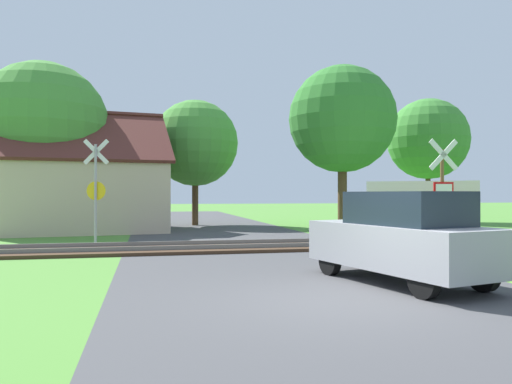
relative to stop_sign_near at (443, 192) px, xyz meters
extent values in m
plane|color=#4C8433|center=(-4.87, -4.75, -1.79)|extent=(160.00, 160.00, 0.00)
cube|color=#424244|center=(-4.87, -2.75, -1.79)|extent=(7.58, 80.00, 0.01)
cube|color=#422D1E|center=(-4.87, 3.16, -1.74)|extent=(60.00, 2.60, 0.10)
cube|color=slate|center=(-4.87, 3.88, -1.63)|extent=(60.00, 0.08, 0.12)
cube|color=slate|center=(-4.87, 2.44, -1.63)|extent=(60.00, 0.08, 0.12)
cylinder|color=brown|center=(0.00, 0.03, -0.31)|extent=(0.10, 0.10, 2.96)
cube|color=red|center=(0.00, -0.04, -0.03)|extent=(0.60, 0.03, 0.60)
cube|color=white|center=(0.00, -0.06, -0.03)|extent=(0.49, 0.02, 0.49)
cube|color=white|center=(0.00, -0.04, 1.02)|extent=(0.88, 0.04, 0.88)
cube|color=white|center=(0.00, -0.04, 1.02)|extent=(0.88, 0.04, 0.88)
cylinder|color=#9E9EA5|center=(-9.68, 5.25, -0.08)|extent=(0.09, 0.09, 3.41)
cube|color=white|center=(-9.67, 5.31, 1.37)|extent=(0.86, 0.21, 0.88)
cube|color=white|center=(-9.67, 5.31, 1.37)|extent=(0.86, 0.21, 0.88)
cylinder|color=yellow|center=(-9.67, 5.31, 0.05)|extent=(0.63, 0.16, 0.64)
cube|color=#C6B293|center=(-11.01, 12.31, -0.17)|extent=(8.06, 7.31, 3.23)
cube|color=#562823|center=(-10.79, 10.73, 2.59)|extent=(8.04, 4.61, 2.65)
cube|color=#562823|center=(-11.22, 13.90, 2.59)|extent=(8.04, 4.61, 2.65)
cube|color=brown|center=(-9.03, 12.58, 2.90)|extent=(0.56, 0.56, 1.10)
cylinder|color=#513823|center=(8.95, 15.41, -0.15)|extent=(0.31, 0.31, 3.27)
sphere|color=#3D8433|center=(8.95, 15.41, 3.34)|extent=(4.95, 4.95, 4.95)
cylinder|color=#513823|center=(1.86, 11.81, -0.02)|extent=(0.47, 0.47, 3.53)
sphere|color=#337A2D|center=(1.86, 11.81, 3.81)|extent=(5.51, 5.51, 5.51)
cylinder|color=#513823|center=(-12.72, 12.38, -0.47)|extent=(0.34, 0.34, 2.64)
sphere|color=#478E38|center=(-12.72, 12.38, 3.09)|extent=(5.98, 5.98, 5.98)
cylinder|color=#513823|center=(-5.37, 15.40, -0.40)|extent=(0.35, 0.35, 2.77)
sphere|color=#478E38|center=(-5.37, 15.40, 2.77)|extent=(4.76, 4.76, 4.76)
cube|color=silver|center=(2.98, 6.06, -0.50)|extent=(4.55, 3.91, 1.90)
cube|color=silver|center=(0.94, 7.42, -1.00)|extent=(1.58, 1.89, 0.90)
cube|color=#19232D|center=(1.25, 7.21, -0.17)|extent=(0.93, 1.37, 0.85)
cube|color=navy|center=(3.51, 6.85, -0.83)|extent=(3.15, 2.10, 0.16)
cylinder|color=black|center=(2.23, 7.50, -1.45)|extent=(0.67, 0.53, 0.68)
cylinder|color=black|center=(1.36, 6.20, -1.45)|extent=(0.67, 0.53, 0.68)
cylinder|color=black|center=(4.60, 5.92, -1.45)|extent=(0.67, 0.53, 0.68)
cylinder|color=black|center=(3.74, 4.62, -1.45)|extent=(0.67, 0.53, 0.68)
cube|color=#99999E|center=(-3.16, -3.42, -1.07)|extent=(2.53, 4.27, 0.84)
cube|color=#19232D|center=(-3.11, -3.62, -0.33)|extent=(1.87, 2.46, 0.64)
cylinder|color=black|center=(-2.80, -1.94, -1.49)|extent=(0.32, 0.63, 0.60)
cylinder|color=black|center=(-4.16, -2.26, -1.49)|extent=(0.32, 0.63, 0.60)
cylinder|color=black|center=(-2.16, -4.58, -1.49)|extent=(0.32, 0.63, 0.60)
cylinder|color=black|center=(-3.52, -4.91, -1.49)|extent=(0.32, 0.63, 0.60)
camera|label=1|loc=(-7.97, -12.33, -0.06)|focal=35.00mm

